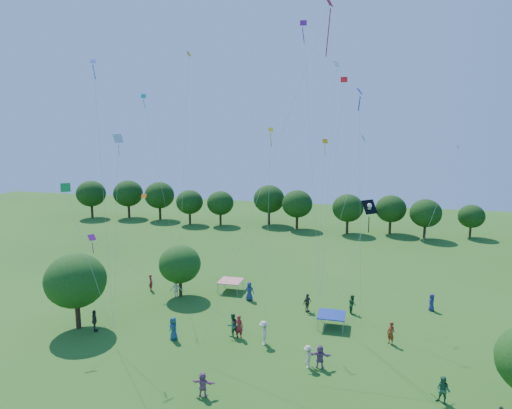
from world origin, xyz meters
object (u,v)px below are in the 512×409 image
object	(u,v)px
red_high_kite	(305,72)
tent_blue	(332,315)
pirate_kite	(368,210)
near_tree_west	(76,281)
near_tree_north	(180,264)
tent_red_stripe	(231,281)

from	to	relation	value
red_high_kite	tent_blue	bearing A→B (deg)	68.39
pirate_kite	red_high_kite	distance (m)	10.25
near_tree_west	pirate_kite	xyz separation A→B (m)	(22.62, 1.46, 6.55)
tent_blue	red_high_kite	world-z (taller)	red_high_kite
tent_blue	near_tree_west	bearing A→B (deg)	-165.13
near_tree_north	tent_red_stripe	size ratio (longest dim) A/B	2.30
tent_blue	pirate_kite	bearing A→B (deg)	-56.15
near_tree_north	tent_red_stripe	world-z (taller)	near_tree_north
near_tree_west	near_tree_north	world-z (taller)	near_tree_west
tent_blue	pirate_kite	distance (m)	10.62
red_high_kite	near_tree_north	bearing A→B (deg)	148.36
near_tree_west	tent_red_stripe	world-z (taller)	near_tree_west
tent_blue	pirate_kite	size ratio (longest dim) A/B	0.22
near_tree_west	pirate_kite	bearing A→B (deg)	3.69
near_tree_north	tent_red_stripe	distance (m)	5.45
near_tree_north	pirate_kite	size ratio (longest dim) A/B	0.51
pirate_kite	red_high_kite	bearing A→B (deg)	-169.61
tent_red_stripe	tent_blue	distance (m)	12.03
near_tree_west	pirate_kite	world-z (taller)	pirate_kite
near_tree_west	red_high_kite	bearing A→B (deg)	2.03
tent_red_stripe	tent_blue	size ratio (longest dim) A/B	1.00
pirate_kite	near_tree_west	bearing A→B (deg)	-176.31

